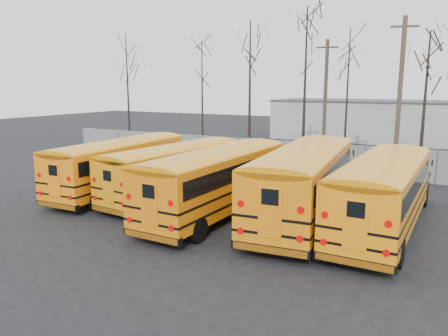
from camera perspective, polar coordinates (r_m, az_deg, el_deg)
The scene contains 16 objects.
ground at distance 18.85m, azimuth -1.46°, elevation -6.72°, with size 120.00×120.00×0.00m, color black.
fence at distance 29.37m, azimuth 10.28°, elevation 1.47°, with size 40.00×0.04×2.00m, color gray.
distant_building at distance 48.22m, azimuth 20.15°, elevation 5.77°, with size 22.00×8.00×4.00m, color beige.
bus_a at distance 23.74m, azimuth -13.18°, elevation 0.88°, with size 2.79×10.47×2.91m.
bus_b at distance 22.03m, azimuth -6.19°, elevation 0.18°, with size 3.31×10.17×2.80m.
bus_c at distance 19.08m, azimuth -0.62°, elevation -1.04°, with size 2.73×10.80×3.00m.
bus_d at distance 18.65m, azimuth 10.57°, elevation -1.14°, with size 3.73×11.63×3.20m.
bus_e at distance 18.02m, azimuth 20.20°, elevation -2.43°, with size 2.66×10.77×3.00m.
utility_pole_left at distance 35.36m, azimuth 13.09°, elevation 8.90°, with size 1.61×0.45×9.10m.
utility_pole_right at distance 32.17m, azimuth 21.99°, elevation 9.19°, with size 1.77×0.62×10.14m.
tree_0 at distance 42.17m, azimuth -12.44°, elevation 9.84°, with size 0.26×0.26×10.31m, color black.
tree_1 at distance 37.13m, azimuth -2.86°, elevation 9.12°, with size 0.26×0.26×9.20m, color black.
tree_2 at distance 36.89m, azimuth 3.39°, elevation 10.36°, with size 0.26×0.26×10.81m, color black.
tree_3 at distance 32.01m, azimuth 10.52°, elevation 10.34°, with size 0.26×0.26×11.03m, color black.
tree_4 at distance 31.48m, azimuth 15.76°, elevation 8.63°, with size 0.26×0.26×9.41m, color black.
tree_5 at distance 31.47m, azimuth 24.74°, elevation 7.76°, with size 0.26×0.26×9.09m, color black.
Camera 1 is at (8.99, -15.57, 5.67)m, focal length 35.00 mm.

